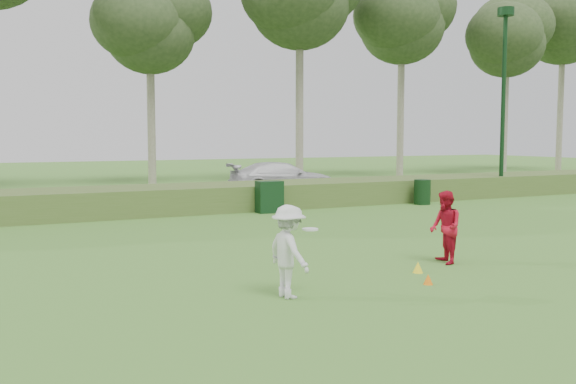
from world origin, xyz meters
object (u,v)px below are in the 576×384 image
utility_cabinet (269,197)px  cone_yellow (418,267)px  player_white (289,251)px  player_red (445,227)px  trash_bin (422,192)px  car_right (282,178)px  cone_orange (428,279)px  lamp_post (504,68)px

utility_cabinet → cone_yellow: bearing=-96.0°
player_white → cone_yellow: player_white is taller
player_red → trash_bin: (6.98, 9.56, -0.28)m
player_white → trash_bin: (11.18, 10.63, -0.29)m
trash_bin → car_right: car_right is taller
cone_orange → trash_bin: bearing=52.0°
cone_orange → trash_bin: trash_bin is taller
player_red → trash_bin: 11.84m
player_red → cone_orange: player_red is taller
player_white → utility_cabinet: 11.81m
lamp_post → trash_bin: bearing=-168.8°
lamp_post → player_red: 16.79m
cone_orange → utility_cabinet: 11.33m
player_red → cone_yellow: 1.35m
player_red → trash_bin: player_red is taller
player_white → car_right: bearing=-32.0°
trash_bin → utility_cabinet: bearing=178.1°
player_red → car_right: bearing=-176.2°
cone_yellow → trash_bin: (8.06, 10.05, 0.37)m
lamp_post → player_white: (-16.31, -11.64, -4.82)m
lamp_post → player_red: (-12.11, -10.58, -4.83)m
cone_orange → trash_bin: 13.86m
player_red → trash_bin: size_ratio=1.58×
utility_cabinet → trash_bin: utility_cabinet is taller
lamp_post → player_red: size_ratio=5.34×
cone_orange → utility_cabinet: bearing=79.7°
lamp_post → cone_yellow: bearing=-140.0°
cone_orange → car_right: car_right is taller
cone_yellow → trash_bin: 12.89m
cone_yellow → car_right: (5.02, 16.26, 0.66)m
utility_cabinet → car_right: (3.45, 6.00, 0.22)m
utility_cabinet → car_right: bearing=62.8°
lamp_post → car_right: lamp_post is taller
lamp_post → cone_yellow: 18.07m
player_white → car_right: player_white is taller
cone_yellow → utility_cabinet: size_ratio=0.20×
lamp_post → cone_yellow: (-13.19, -11.06, -5.48)m
trash_bin → lamp_post: bearing=11.2°
cone_yellow → utility_cabinet: bearing=81.3°
player_white → player_red: bearing=-81.9°
player_red → lamp_post: bearing=148.9°
player_red → utility_cabinet: bearing=-165.1°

